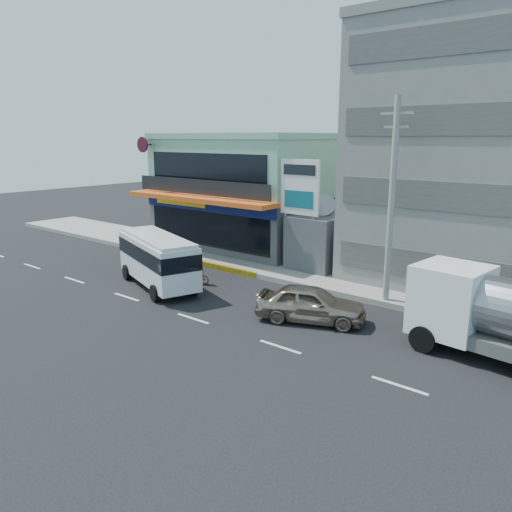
{
  "coord_description": "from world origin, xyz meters",
  "views": [
    {
      "loc": [
        15.98,
        -14.88,
        8.16
      ],
      "look_at": [
        0.21,
        4.32,
        2.2
      ],
      "focal_mm": 35.0,
      "sensor_mm": 36.0,
      "label": 1
    }
  ],
  "objects_px": {
    "billboard": "(300,194)",
    "sedan": "(311,304)",
    "shop_building": "(253,194)",
    "satellite_dish": "(323,214)",
    "minibus": "(158,257)",
    "utility_pole_near": "(392,202)",
    "motorcycle_rider": "(196,272)"
  },
  "relations": [
    {
      "from": "satellite_dish",
      "to": "sedan",
      "type": "distance_m",
      "value": 9.37
    },
    {
      "from": "satellite_dish",
      "to": "utility_pole_near",
      "type": "relative_size",
      "value": 0.15
    },
    {
      "from": "utility_pole_near",
      "to": "motorcycle_rider",
      "type": "distance_m",
      "value": 11.45
    },
    {
      "from": "utility_pole_near",
      "to": "sedan",
      "type": "height_order",
      "value": "utility_pole_near"
    },
    {
      "from": "utility_pole_near",
      "to": "shop_building",
      "type": "bearing_deg",
      "value": 154.94
    },
    {
      "from": "utility_pole_near",
      "to": "minibus",
      "type": "xyz_separation_m",
      "value": [
        -11.14,
        -5.12,
        -3.42
      ]
    },
    {
      "from": "satellite_dish",
      "to": "billboard",
      "type": "xyz_separation_m",
      "value": [
        -0.5,
        -1.8,
        1.35
      ]
    },
    {
      "from": "sedan",
      "to": "utility_pole_near",
      "type": "bearing_deg",
      "value": -43.25
    },
    {
      "from": "motorcycle_rider",
      "to": "billboard",
      "type": "bearing_deg",
      "value": 55.6
    },
    {
      "from": "minibus",
      "to": "motorcycle_rider",
      "type": "height_order",
      "value": "minibus"
    },
    {
      "from": "sedan",
      "to": "minibus",
      "type": "bearing_deg",
      "value": 73.39
    },
    {
      "from": "billboard",
      "to": "utility_pole_near",
      "type": "height_order",
      "value": "utility_pole_near"
    },
    {
      "from": "sedan",
      "to": "motorcycle_rider",
      "type": "xyz_separation_m",
      "value": [
        -8.35,
        0.92,
        -0.18
      ]
    },
    {
      "from": "shop_building",
      "to": "minibus",
      "type": "distance_m",
      "value": 12.22
    },
    {
      "from": "shop_building",
      "to": "satellite_dish",
      "type": "height_order",
      "value": "shop_building"
    },
    {
      "from": "utility_pole_near",
      "to": "motorcycle_rider",
      "type": "height_order",
      "value": "utility_pole_near"
    },
    {
      "from": "billboard",
      "to": "utility_pole_near",
      "type": "bearing_deg",
      "value": -15.48
    },
    {
      "from": "satellite_dish",
      "to": "minibus",
      "type": "distance_m",
      "value": 10.29
    },
    {
      "from": "shop_building",
      "to": "utility_pole_near",
      "type": "distance_m",
      "value": 15.5
    },
    {
      "from": "utility_pole_near",
      "to": "minibus",
      "type": "height_order",
      "value": "utility_pole_near"
    },
    {
      "from": "sedan",
      "to": "motorcycle_rider",
      "type": "bearing_deg",
      "value": 61.76
    },
    {
      "from": "shop_building",
      "to": "billboard",
      "type": "height_order",
      "value": "shop_building"
    },
    {
      "from": "utility_pole_near",
      "to": "minibus",
      "type": "bearing_deg",
      "value": -155.31
    },
    {
      "from": "minibus",
      "to": "sedan",
      "type": "xyz_separation_m",
      "value": [
        9.49,
        0.89,
        -0.89
      ]
    },
    {
      "from": "shop_building",
      "to": "satellite_dish",
      "type": "xyz_separation_m",
      "value": [
        8.0,
        -2.95,
        -0.42
      ]
    },
    {
      "from": "shop_building",
      "to": "billboard",
      "type": "distance_m",
      "value": 8.92
    },
    {
      "from": "billboard",
      "to": "sedan",
      "type": "distance_m",
      "value": 8.75
    },
    {
      "from": "minibus",
      "to": "utility_pole_near",
      "type": "bearing_deg",
      "value": 24.69
    },
    {
      "from": "billboard",
      "to": "sedan",
      "type": "xyz_separation_m",
      "value": [
        4.85,
        -6.03,
        -4.09
      ]
    },
    {
      "from": "billboard",
      "to": "minibus",
      "type": "height_order",
      "value": "billboard"
    },
    {
      "from": "shop_building",
      "to": "billboard",
      "type": "bearing_deg",
      "value": -32.32
    },
    {
      "from": "billboard",
      "to": "sedan",
      "type": "height_order",
      "value": "billboard"
    }
  ]
}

